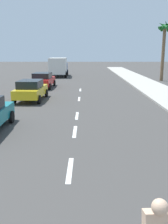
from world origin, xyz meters
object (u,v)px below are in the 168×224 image
parked_car_yellow (31,90)px  parked_car_red (43,80)px  palm_tree_distant (164,35)px  delivery_truck (58,67)px

parked_car_yellow → parked_car_red: size_ratio=0.95×
parked_car_red → palm_tree_distant: palm_tree_distant is taller
parked_car_yellow → palm_tree_distant: size_ratio=0.57×
parked_car_red → delivery_truck: delivery_truck is taller
delivery_truck → parked_car_yellow: bearing=-91.2°
parked_car_yellow → parked_car_red: (-0.25, 7.10, 0.00)m
parked_car_red → parked_car_yellow: bearing=-86.4°
parked_car_yellow → palm_tree_distant: palm_tree_distant is taller
parked_car_yellow → palm_tree_distant: 20.32m
parked_car_yellow → delivery_truck: size_ratio=0.70×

